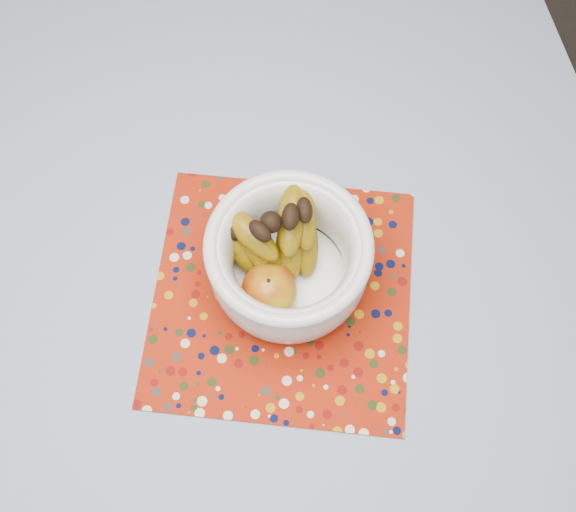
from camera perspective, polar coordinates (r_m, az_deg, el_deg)
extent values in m
plane|color=#2D2826|center=(1.71, -4.52, -10.71)|extent=(4.00, 4.00, 0.00)
cube|color=brown|center=(1.01, -7.54, -2.11)|extent=(1.20, 1.20, 0.04)
cylinder|color=brown|center=(1.66, 10.42, 13.64)|extent=(0.06, 0.06, 0.71)
cylinder|color=brown|center=(1.58, 16.23, -2.22)|extent=(0.04, 0.04, 0.48)
cube|color=#627EA3|center=(0.98, -7.72, -1.61)|extent=(1.32, 1.32, 0.01)
cube|color=#951C08|center=(0.96, -0.51, -3.35)|extent=(0.45, 0.45, 0.00)
cylinder|color=silver|center=(0.96, 0.06, -1.90)|extent=(0.11, 0.11, 0.01)
cylinder|color=silver|center=(0.95, 0.06, -1.66)|extent=(0.16, 0.16, 0.01)
torus|color=silver|center=(0.85, 0.06, 0.88)|extent=(0.22, 0.22, 0.02)
ellipsoid|color=maroon|center=(0.90, -1.59, -2.87)|extent=(0.08, 0.08, 0.07)
sphere|color=black|center=(0.85, -1.45, 2.89)|extent=(0.03, 0.03, 0.03)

